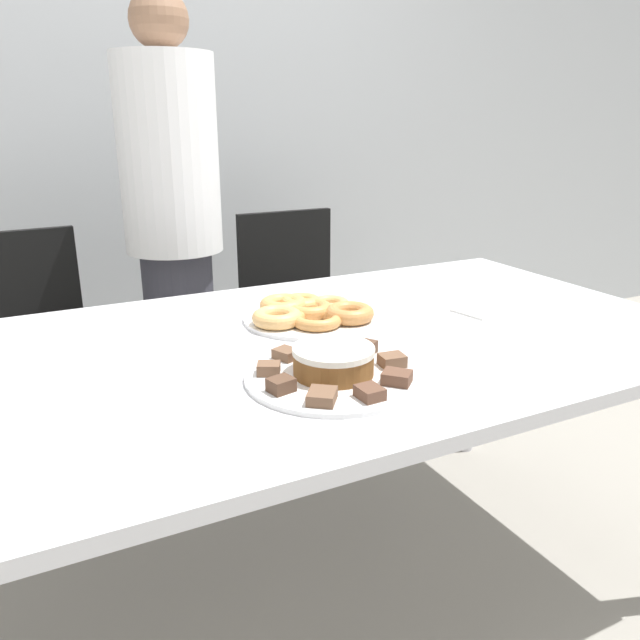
{
  "coord_description": "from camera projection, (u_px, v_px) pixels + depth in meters",
  "views": [
    {
      "loc": [
        -0.55,
        -1.2,
        1.22
      ],
      "look_at": [
        0.04,
        -0.04,
        0.79
      ],
      "focal_mm": 35.0,
      "sensor_mm": 36.0,
      "label": 1
    }
  ],
  "objects": [
    {
      "name": "ground_plane",
      "position": [
        300.0,
        604.0,
        1.64
      ],
      "size": [
        12.0,
        12.0,
        0.0
      ],
      "primitive_type": "plane",
      "color": "gray"
    },
    {
      "name": "wall_back",
      "position": [
        133.0,
        96.0,
        2.6
      ],
      "size": [
        8.0,
        0.05,
        2.6
      ],
      "color": "#B2B7BC",
      "rests_on": "ground_plane"
    },
    {
      "name": "table",
      "position": [
        298.0,
        371.0,
        1.43
      ],
      "size": [
        1.94,
        1.01,
        0.73
      ],
      "color": "silver",
      "rests_on": "ground_plane"
    },
    {
      "name": "person_standing",
      "position": [
        174.0,
        234.0,
        2.1
      ],
      "size": [
        0.32,
        0.32,
        1.59
      ],
      "color": "#383842",
      "rests_on": "ground_plane"
    },
    {
      "name": "office_chair_left",
      "position": [
        35.0,
        376.0,
        2.06
      ],
      "size": [
        0.47,
        0.47,
        0.86
      ],
      "rotation": [
        0.0,
        0.0,
        0.06
      ],
      "color": "black",
      "rests_on": "ground_plane"
    },
    {
      "name": "office_chair_right",
      "position": [
        301.0,
        332.0,
        2.48
      ],
      "size": [
        0.44,
        0.44,
        0.86
      ],
      "rotation": [
        0.0,
        0.0,
        -0.0
      ],
      "color": "black",
      "rests_on": "ground_plane"
    },
    {
      "name": "plate_cake",
      "position": [
        333.0,
        376.0,
        1.22
      ],
      "size": [
        0.35,
        0.35,
        0.01
      ],
      "color": "white",
      "rests_on": "table"
    },
    {
      "name": "plate_donuts",
      "position": [
        310.0,
        318.0,
        1.57
      ],
      "size": [
        0.33,
        0.33,
        0.01
      ],
      "color": "white",
      "rests_on": "table"
    },
    {
      "name": "frosted_cake",
      "position": [
        333.0,
        361.0,
        1.21
      ],
      "size": [
        0.16,
        0.16,
        0.06
      ],
      "color": "brown",
      "rests_on": "plate_cake"
    },
    {
      "name": "lamington_0",
      "position": [
        286.0,
        354.0,
        1.29
      ],
      "size": [
        0.06,
        0.06,
        0.02
      ],
      "rotation": [
        0.0,
        0.0,
        1.97
      ],
      "color": "brown",
      "rests_on": "plate_cake"
    },
    {
      "name": "lamington_1",
      "position": [
        269.0,
        369.0,
        1.21
      ],
      "size": [
        0.06,
        0.05,
        0.02
      ],
      "rotation": [
        0.0,
        0.0,
        2.67
      ],
      "color": "brown",
      "rests_on": "plate_cake"
    },
    {
      "name": "lamington_2",
      "position": [
        281.0,
        385.0,
        1.13
      ],
      "size": [
        0.05,
        0.05,
        0.03
      ],
      "rotation": [
        0.0,
        0.0,
        3.36
      ],
      "color": "#513828",
      "rests_on": "plate_cake"
    },
    {
      "name": "lamington_3",
      "position": [
        322.0,
        396.0,
        1.09
      ],
      "size": [
        0.07,
        0.07,
        0.02
      ],
      "rotation": [
        0.0,
        0.0,
        4.06
      ],
      "color": "brown",
      "rests_on": "plate_cake"
    },
    {
      "name": "lamington_4",
      "position": [
        370.0,
        393.0,
        1.11
      ],
      "size": [
        0.04,
        0.05,
        0.02
      ],
      "rotation": [
        0.0,
        0.0,
        4.76
      ],
      "color": "brown",
      "rests_on": "plate_cake"
    },
    {
      "name": "lamington_5",
      "position": [
        397.0,
        377.0,
        1.17
      ],
      "size": [
        0.07,
        0.07,
        0.02
      ],
      "rotation": [
        0.0,
        0.0,
        5.46
      ],
      "color": "brown",
      "rests_on": "plate_cake"
    },
    {
      "name": "lamington_6",
      "position": [
        392.0,
        360.0,
        1.25
      ],
      "size": [
        0.05,
        0.05,
        0.02
      ],
      "rotation": [
        0.0,
        0.0,
        6.16
      ],
      "color": "brown",
      "rests_on": "plate_cake"
    },
    {
      "name": "lamington_7",
      "position": [
        363.0,
        348.0,
        1.31
      ],
      "size": [
        0.07,
        0.07,
        0.03
      ],
      "rotation": [
        0.0,
        0.0,
        6.85
      ],
      "color": "#513828",
      "rests_on": "plate_cake"
    },
    {
      "name": "lamington_8",
      "position": [
        322.0,
        346.0,
        1.33
      ],
      "size": [
        0.06,
        0.06,
        0.02
      ],
      "rotation": [
        0.0,
        0.0,
        7.55
      ],
      "color": "brown",
      "rests_on": "plate_cake"
    },
    {
      "name": "donut_0",
      "position": [
        310.0,
        309.0,
        1.56
      ],
      "size": [
        0.12,
        0.12,
        0.03
      ],
      "color": "#D18E4C",
      "rests_on": "plate_donuts"
    },
    {
      "name": "donut_1",
      "position": [
        350.0,
        313.0,
        1.53
      ],
      "size": [
        0.12,
        0.12,
        0.04
      ],
      "color": "#C68447",
      "rests_on": "plate_donuts"
    },
    {
      "name": "donut_2",
      "position": [
        330.0,
        304.0,
        1.61
      ],
      "size": [
        0.1,
        0.1,
        0.03
      ],
      "color": "#E5AD66",
      "rests_on": "plate_donuts"
    },
    {
      "name": "donut_3",
      "position": [
        301.0,
        303.0,
        1.62
      ],
      "size": [
        0.11,
        0.11,
        0.03
      ],
      "color": "tan",
      "rests_on": "plate_donuts"
    },
    {
      "name": "donut_4",
      "position": [
        284.0,
        305.0,
        1.59
      ],
      "size": [
        0.12,
        0.12,
        0.04
      ],
      "color": "tan",
      "rests_on": "plate_donuts"
    },
    {
      "name": "donut_5",
      "position": [
        277.0,
        317.0,
        1.5
      ],
      "size": [
        0.12,
        0.12,
        0.04
      ],
      "color": "#E5AD66",
      "rests_on": "plate_donuts"
    },
    {
      "name": "donut_6",
      "position": [
        317.0,
        320.0,
        1.49
      ],
      "size": [
        0.12,
        0.12,
        0.03
      ],
      "color": "#D18E4C",
      "rests_on": "plate_donuts"
    },
    {
      "name": "napkin",
      "position": [
        483.0,
        310.0,
        1.64
      ],
      "size": [
        0.15,
        0.13,
        0.01
      ],
      "color": "white",
      "rests_on": "table"
    }
  ]
}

